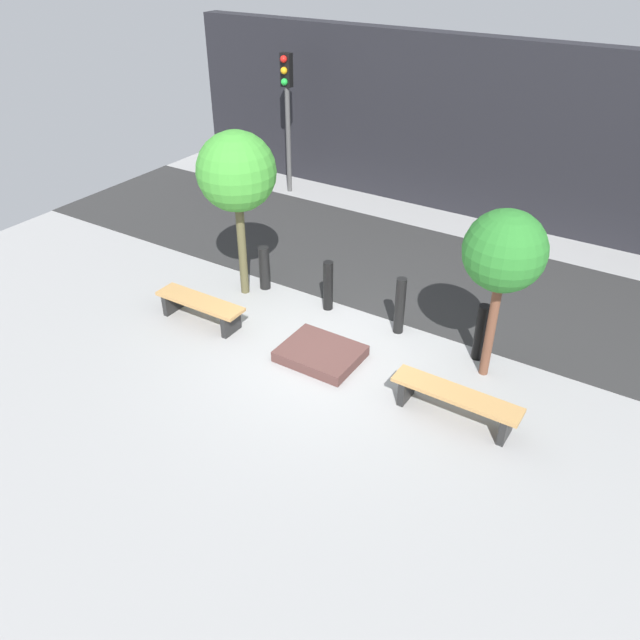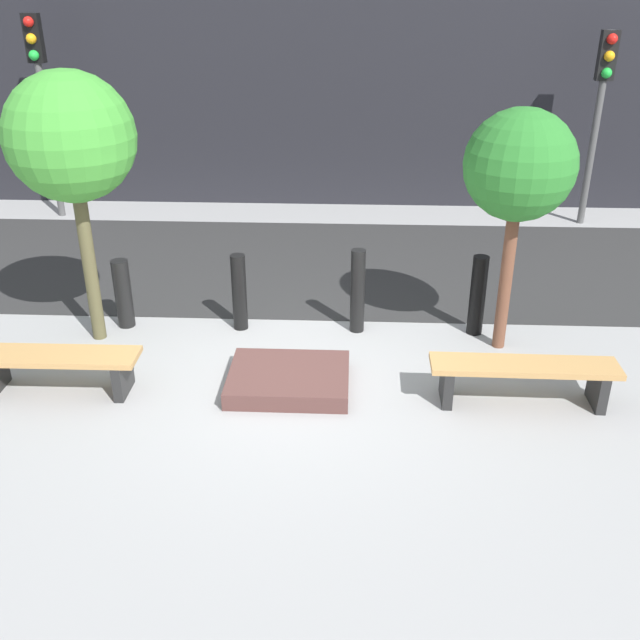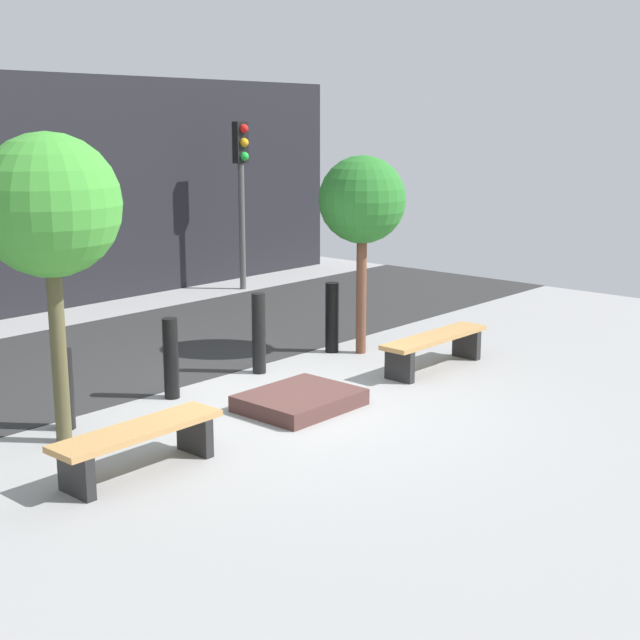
% 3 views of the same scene
% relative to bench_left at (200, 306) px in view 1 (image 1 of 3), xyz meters
% --- Properties ---
extents(ground_plane, '(18.00, 18.00, 0.00)m').
position_rel_bench_left_xyz_m(ground_plane, '(2.42, 0.34, -0.32)').
color(ground_plane, gray).
extents(road_strip, '(18.00, 4.00, 0.01)m').
position_rel_bench_left_xyz_m(road_strip, '(2.42, 3.85, -0.32)').
color(road_strip, '#2B2B2B').
rests_on(road_strip, ground).
extents(building_facade, '(16.20, 0.50, 4.04)m').
position_rel_bench_left_xyz_m(building_facade, '(2.42, 7.35, 1.69)').
color(building_facade, black).
rests_on(building_facade, ground).
extents(bench_left, '(1.73, 0.46, 0.45)m').
position_rel_bench_left_xyz_m(bench_left, '(0.00, 0.00, 0.00)').
color(bench_left, black).
rests_on(bench_left, ground).
extents(bench_right, '(1.90, 0.43, 0.46)m').
position_rel_bench_left_xyz_m(bench_right, '(4.84, 0.00, 0.01)').
color(bench_right, black).
rests_on(bench_right, ground).
extents(planter_bed, '(1.28, 1.03, 0.19)m').
position_rel_bench_left_xyz_m(planter_bed, '(2.42, 0.20, -0.23)').
color(planter_bed, '#52332F').
rests_on(planter_bed, ground).
extents(tree_behind_left_bench, '(1.42, 1.42, 3.14)m').
position_rel_bench_left_xyz_m(tree_behind_left_bench, '(0.00, 1.26, 2.08)').
color(tree_behind_left_bench, brown).
rests_on(tree_behind_left_bench, ground).
extents(tree_behind_right_bench, '(1.21, 1.21, 2.78)m').
position_rel_bench_left_xyz_m(tree_behind_right_bench, '(4.84, 1.26, 1.83)').
color(tree_behind_right_bench, brown).
rests_on(tree_behind_right_bench, ground).
extents(bollard_far_left, '(0.21, 0.21, 0.88)m').
position_rel_bench_left_xyz_m(bollard_far_left, '(0.24, 1.60, 0.11)').
color(bollard_far_left, black).
rests_on(bollard_far_left, ground).
extents(bollard_left, '(0.18, 0.18, 0.97)m').
position_rel_bench_left_xyz_m(bollard_left, '(1.69, 1.60, 0.16)').
color(bollard_left, black).
rests_on(bollard_left, ground).
extents(bollard_center, '(0.18, 0.18, 1.06)m').
position_rel_bench_left_xyz_m(bollard_center, '(3.15, 1.60, 0.21)').
color(bollard_center, black).
rests_on(bollard_center, ground).
extents(bollard_right, '(0.19, 0.19, 1.01)m').
position_rel_bench_left_xyz_m(bollard_right, '(4.60, 1.60, 0.18)').
color(bollard_right, black).
rests_on(bollard_right, ground).
extents(traffic_light_west, '(0.28, 0.27, 3.46)m').
position_rel_bench_left_xyz_m(traffic_light_west, '(-2.33, 6.13, 2.07)').
color(traffic_light_west, '#4C4C4C').
rests_on(traffic_light_west, ground).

